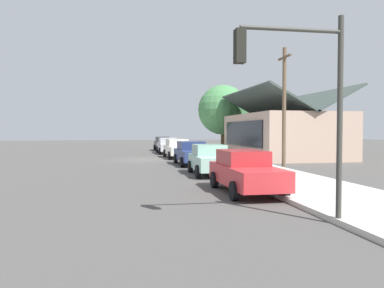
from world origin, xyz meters
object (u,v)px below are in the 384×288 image
at_px(car_ivory, 178,148).
at_px(traffic_light_main, 300,84).
at_px(car_navy, 192,153).
at_px(car_cherry, 245,171).
at_px(car_silver, 168,145).
at_px(car_seafoam, 210,159).
at_px(fire_hydrant_red, 213,158).
at_px(car_charcoal, 163,144).
at_px(shade_tree, 223,110).
at_px(utility_pole_wooden, 284,105).

bearing_deg(car_ivory, traffic_light_main, -2.00).
relative_size(car_navy, car_cherry, 1.01).
xyz_separation_m(car_silver, traffic_light_main, (29.54, -0.15, 2.68)).
relative_size(car_navy, car_seafoam, 1.09).
distance_m(car_navy, traffic_light_main, 17.10).
height_order(car_navy, car_cherry, same).
xyz_separation_m(car_navy, fire_hydrant_red, (0.67, 1.33, -0.32)).
height_order(car_charcoal, shade_tree, shade_tree).
bearing_deg(shade_tree, utility_pole_wooden, -2.54).
relative_size(car_ivory, car_cherry, 1.03).
relative_size(car_silver, fire_hydrant_red, 6.22).
xyz_separation_m(car_ivory, car_cherry, (18.23, 0.02, -0.00)).
xyz_separation_m(car_charcoal, car_seafoam, (24.13, 0.08, 0.00)).
distance_m(car_silver, car_cherry, 24.39).
height_order(car_cherry, fire_hydrant_red, car_cherry).
relative_size(car_charcoal, car_navy, 0.93).
relative_size(car_cherry, traffic_light_main, 0.90).
height_order(car_cherry, shade_tree, shade_tree).
bearing_deg(car_seafoam, utility_pole_wooden, 119.36).
distance_m(car_silver, traffic_light_main, 29.66).
bearing_deg(car_silver, utility_pole_wooden, 19.64).
height_order(car_ivory, traffic_light_main, traffic_light_main).
bearing_deg(shade_tree, fire_hydrant_red, -17.03).
distance_m(car_ivory, car_navy, 6.50).
bearing_deg(car_seafoam, traffic_light_main, 0.27).
xyz_separation_m(car_charcoal, traffic_light_main, (35.18, -0.20, 2.68)).
height_order(car_cherry, utility_pole_wooden, utility_pole_wooden).
relative_size(car_seafoam, utility_pole_wooden, 0.58).
distance_m(shade_tree, utility_pole_wooden, 18.04).
bearing_deg(shade_tree, car_charcoal, -117.83).
xyz_separation_m(car_seafoam, traffic_light_main, (11.05, -0.28, 2.68)).
distance_m(car_silver, fire_hydrant_red, 13.42).
xyz_separation_m(shade_tree, fire_hydrant_red, (15.67, -4.80, -4.06)).
bearing_deg(car_silver, car_charcoal, 179.70).
relative_size(car_silver, car_navy, 0.93).
bearing_deg(car_seafoam, fire_hydrant_red, 166.72).
height_order(car_navy, utility_pole_wooden, utility_pole_wooden).
height_order(shade_tree, utility_pole_wooden, utility_pole_wooden).
relative_size(car_ivory, shade_tree, 0.67).
xyz_separation_m(traffic_light_main, fire_hydrant_red, (-16.21, 1.66, -2.99)).
relative_size(car_cherry, shade_tree, 0.65).
height_order(car_navy, shade_tree, shade_tree).
xyz_separation_m(car_ivory, car_seafoam, (12.33, 0.01, -0.00)).
height_order(car_silver, car_ivory, same).
height_order(car_seafoam, utility_pole_wooden, utility_pole_wooden).
bearing_deg(traffic_light_main, utility_pole_wooden, 157.80).
relative_size(car_navy, shade_tree, 0.65).
distance_m(car_charcoal, utility_pole_wooden, 22.22).
xyz_separation_m(car_ivory, utility_pole_wooden, (9.51, 5.39, 3.11)).
bearing_deg(car_silver, traffic_light_main, -0.03).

